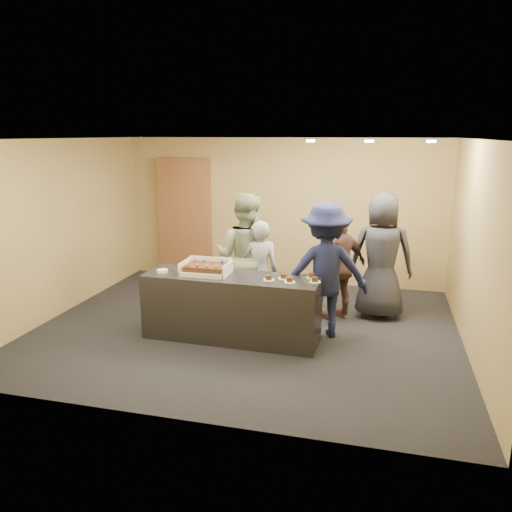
% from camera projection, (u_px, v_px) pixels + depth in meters
% --- Properties ---
extents(room, '(6.04, 6.00, 2.70)m').
position_uv_depth(room, '(246.00, 238.00, 6.99)').
color(room, black).
rests_on(room, ground).
extents(serving_counter, '(2.41, 0.75, 0.90)m').
position_uv_depth(serving_counter, '(232.00, 307.00, 6.85)').
color(serving_counter, black).
rests_on(serving_counter, floor).
extents(storage_cabinet, '(1.05, 0.15, 2.32)m').
position_uv_depth(storage_cabinet, '(184.00, 218.00, 9.77)').
color(storage_cabinet, brown).
rests_on(storage_cabinet, floor).
extents(cake_box, '(0.64, 0.44, 0.19)m').
position_uv_depth(cake_box, '(207.00, 270.00, 6.84)').
color(cake_box, white).
rests_on(cake_box, serving_counter).
extents(sheet_cake, '(0.55, 0.38, 0.11)m').
position_uv_depth(sheet_cake, '(206.00, 267.00, 6.80)').
color(sheet_cake, '#3B1F0D').
rests_on(sheet_cake, cake_box).
extents(plate_stack, '(0.16, 0.16, 0.04)m').
position_uv_depth(plate_stack, '(162.00, 271.00, 6.90)').
color(plate_stack, white).
rests_on(plate_stack, serving_counter).
extents(slice_a, '(0.15, 0.15, 0.07)m').
position_uv_depth(slice_a, '(269.00, 278.00, 6.53)').
color(slice_a, white).
rests_on(slice_a, serving_counter).
extents(slice_b, '(0.15, 0.15, 0.07)m').
position_uv_depth(slice_b, '(284.00, 277.00, 6.60)').
color(slice_b, white).
rests_on(slice_b, serving_counter).
extents(slice_c, '(0.15, 0.15, 0.07)m').
position_uv_depth(slice_c, '(290.00, 280.00, 6.44)').
color(slice_c, white).
rests_on(slice_c, serving_counter).
extents(slice_d, '(0.15, 0.15, 0.07)m').
position_uv_depth(slice_d, '(312.00, 276.00, 6.63)').
color(slice_d, white).
rests_on(slice_d, serving_counter).
extents(slice_e, '(0.15, 0.15, 0.07)m').
position_uv_depth(slice_e, '(315.00, 280.00, 6.44)').
color(slice_e, white).
rests_on(slice_e, serving_counter).
extents(person_server_grey, '(0.66, 0.54, 1.56)m').
position_uv_depth(person_server_grey, '(259.00, 272.00, 7.37)').
color(person_server_grey, gray).
rests_on(person_server_grey, floor).
extents(person_sage_man, '(0.96, 0.77, 1.92)m').
position_uv_depth(person_sage_man, '(245.00, 257.00, 7.54)').
color(person_sage_man, gray).
rests_on(person_sage_man, floor).
extents(person_navy_man, '(1.34, 0.97, 1.87)m').
position_uv_depth(person_navy_man, '(325.00, 271.00, 6.86)').
color(person_navy_man, '#141939').
rests_on(person_navy_man, floor).
extents(person_brown_extra, '(0.96, 0.97, 1.65)m').
position_uv_depth(person_brown_extra, '(339.00, 267.00, 7.50)').
color(person_brown_extra, '#52362E').
rests_on(person_brown_extra, floor).
extents(person_dark_suit, '(0.96, 0.64, 1.94)m').
position_uv_depth(person_dark_suit, '(382.00, 256.00, 7.55)').
color(person_dark_suit, '#26262B').
rests_on(person_dark_suit, floor).
extents(ceiling_spotlights, '(1.72, 0.12, 0.03)m').
position_uv_depth(ceiling_spotlights, '(369.00, 141.00, 6.76)').
color(ceiling_spotlights, '#FFEAC6').
rests_on(ceiling_spotlights, ceiling).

